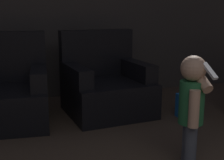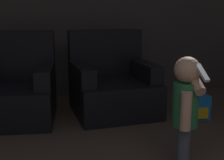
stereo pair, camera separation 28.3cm
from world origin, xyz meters
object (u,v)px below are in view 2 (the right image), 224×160
Objects in this scene: armchair_left at (12,91)px; toy_backpack at (197,108)px; person_toddler at (186,105)px; armchair_right at (112,86)px.

toy_backpack is (1.97, -0.47, -0.18)m from armchair_left.
armchair_left is 1.15× the size of person_toddler.
toy_backpack is at bearing -7.85° from armchair_left.
toy_backpack is at bearing -34.25° from armchair_right.
person_toddler is 1.24m from toy_backpack.
toy_backpack is at bearing 171.70° from person_toddler.
person_toddler reaches higher than toy_backpack.
toy_backpack is (0.84, -0.47, -0.18)m from armchair_right.
armchair_right is 1.50m from person_toddler.
toy_backpack is (0.62, 1.00, -0.37)m from person_toddler.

